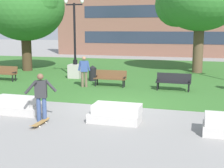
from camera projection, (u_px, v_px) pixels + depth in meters
The scene contains 14 objects.
ground_plane at pixel (116, 106), 13.19m from camera, with size 140.00×140.00×0.00m, color gray.
grass_lawn at pixel (152, 74), 22.66m from camera, with size 40.00×20.00×0.02m, color #336628.
concrete_block_center at pixel (17, 105), 12.04m from camera, with size 1.86×0.90×0.64m.
concrete_block_left at pixel (116, 114), 10.89m from camera, with size 1.82×0.90×0.64m.
person_skateboarder at pixel (41, 95), 10.85m from camera, with size 0.95×0.74×1.71m.
skateboard at pixel (40, 123), 10.56m from camera, with size 0.25×1.02×0.14m.
park_bench_near_left at pixel (174, 81), 16.35m from camera, with size 1.82×0.60×0.90m.
park_bench_near_right at pixel (110, 77), 17.53m from camera, with size 1.80×0.55×0.90m.
park_bench_far_right at pixel (4, 72), 19.49m from camera, with size 1.81×0.57×0.90m.
lamp_post_center at pixel (75, 62), 20.42m from camera, with size 1.32×0.80×5.21m.
tree_far_right at pixel (24, 8), 23.42m from camera, with size 6.28×5.98×7.37m.
trash_bin at pixel (93, 73), 19.43m from camera, with size 0.49×0.49×0.96m.
person_bystander_near_lawn at pixel (84, 70), 17.25m from camera, with size 0.71×0.37×1.71m.
building_facade_distant at pixel (176, 14), 35.44m from camera, with size 28.99×1.03×9.64m.
Camera 1 is at (3.34, -12.38, 3.24)m, focal length 50.00 mm.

